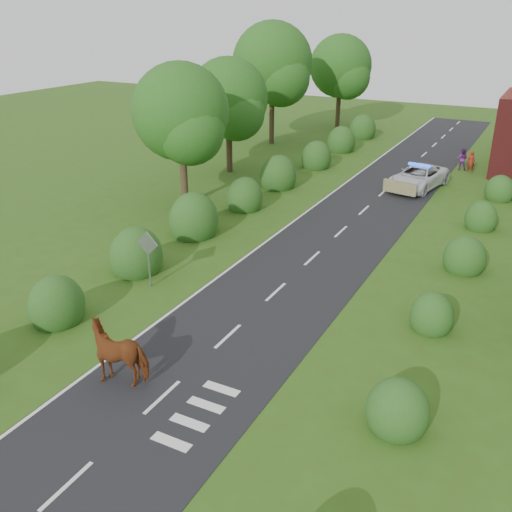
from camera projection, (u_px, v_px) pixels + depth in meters
The scene contains 14 objects.
ground at pixel (228, 337), 20.73m from camera, with size 120.00×120.00×0.00m, color #345216.
road at pixel (359, 215), 32.92m from camera, with size 6.00×70.00×0.02m, color black.
road_markings at pixel (319, 222), 31.91m from camera, with size 4.96×70.00×0.01m.
hedgerow_left at pixel (232, 203), 32.71m from camera, with size 2.75×50.41×3.00m.
hedgerow_right at pixel (469, 250), 26.82m from camera, with size 2.10×45.78×2.10m.
tree_left_a at pixel (183, 117), 32.40m from camera, with size 5.74×5.60×8.38m.
tree_left_b at pixel (230, 102), 39.65m from camera, with size 5.74×5.60×8.07m.
tree_left_c at pixel (275, 67), 47.78m from camera, with size 6.97×6.80×10.22m.
tree_left_d at pixel (342, 69), 55.23m from camera, with size 6.15×6.00×8.89m.
road_sign at pixel (148, 251), 23.83m from camera, with size 1.06×0.08×2.53m.
cow at pixel (121, 354), 18.16m from camera, with size 1.25×2.37×1.68m, color brown.
police_van at pixel (418, 177), 37.64m from camera, with size 3.49×5.80×1.65m.
pedestrian_red at pixel (471, 162), 41.42m from camera, with size 0.57×0.37×1.55m, color maroon.
pedestrian_purple at pixel (462, 159), 41.99m from camera, with size 0.79×0.62×1.63m, color #62256D.
Camera 1 is at (9.19, -15.34, 10.95)m, focal length 40.00 mm.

